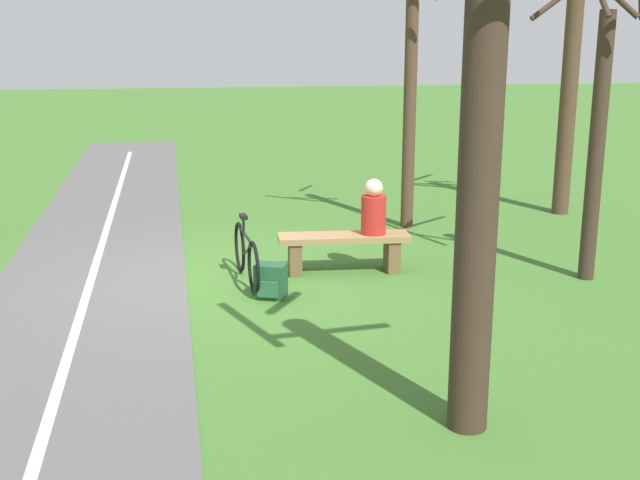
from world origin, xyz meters
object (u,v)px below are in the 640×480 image
at_px(bench, 344,246).
at_px(person_seated, 374,210).
at_px(backpack, 271,281).
at_px(tree_near_bench, 480,183).
at_px(tree_by_path, 571,73).
at_px(tree_far_left, 597,125).
at_px(bicycle, 246,255).
at_px(tree_far_right, 411,92).

distance_m(bench, person_seated, 0.62).
bearing_deg(person_seated, backpack, 35.12).
bearing_deg(tree_near_bench, person_seated, -93.58).
height_order(bench, tree_by_path, tree_by_path).
bearing_deg(tree_far_left, bench, -15.07).
relative_size(bicycle, tree_near_bench, 0.38).
xyz_separation_m(bicycle, tree_by_path, (-5.78, -3.11, 2.07)).
distance_m(tree_near_bench, tree_far_left, 4.60).
height_order(tree_by_path, tree_far_left, tree_by_path).
xyz_separation_m(bench, tree_far_left, (-2.99, 0.80, 1.62)).
xyz_separation_m(bicycle, tree_far_left, (-4.29, 0.56, 1.61)).
xyz_separation_m(person_seated, tree_far_right, (-1.15, -2.38, 1.34)).
bearing_deg(tree_near_bench, bench, -88.54).
distance_m(backpack, tree_far_right, 4.61).
bearing_deg(tree_far_left, tree_near_bench, 51.34).
xyz_separation_m(bicycle, tree_near_bench, (-1.41, 4.15, 1.62)).
height_order(tree_by_path, tree_far_right, tree_by_path).
relative_size(bench, tree_near_bench, 0.39).
relative_size(bench, tree_far_left, 0.38).
height_order(bench, backpack, bench).
bearing_deg(person_seated, bicycle, 11.35).
xyz_separation_m(bicycle, tree_far_right, (-2.83, -2.60, 1.82)).
distance_m(person_seated, bicycle, 1.76).
height_order(backpack, tree_far_right, tree_far_right).
relative_size(person_seated, tree_far_right, 0.15).
bearing_deg(tree_far_right, backpack, 51.38).
relative_size(tree_far_right, tree_far_left, 1.10).
xyz_separation_m(person_seated, tree_by_path, (-4.10, -2.90, 1.59)).
bearing_deg(bicycle, tree_far_left, 77.72).
height_order(backpack, tree_near_bench, tree_near_bench).
bearing_deg(backpack, bench, -139.71).
xyz_separation_m(backpack, tree_by_path, (-5.55, -3.77, 2.22)).
height_order(bench, person_seated, person_seated).
height_order(bicycle, tree_near_bench, tree_near_bench).
distance_m(person_seated, tree_far_left, 2.94).
relative_size(backpack, tree_far_right, 0.08).
bearing_deg(backpack, tree_by_path, -145.78).
relative_size(person_seated, tree_by_path, 0.14).
xyz_separation_m(bench, tree_by_path, (-4.48, -2.87, 2.08)).
bearing_deg(bench, tree_by_path, -143.41).
xyz_separation_m(person_seated, tree_far_left, (-2.60, 0.78, 1.13)).
bearing_deg(bicycle, backpack, 14.39).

